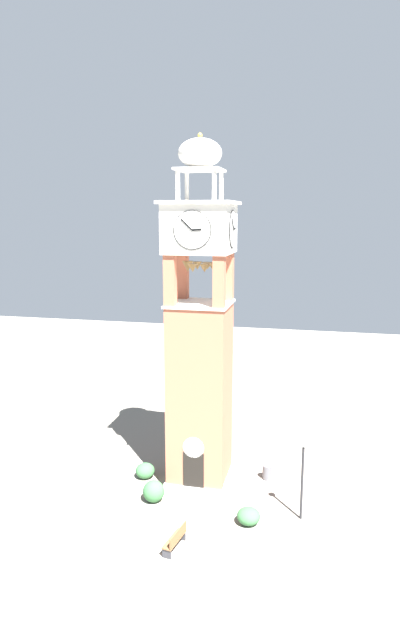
% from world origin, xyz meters
% --- Properties ---
extents(ground, '(80.00, 80.00, 0.00)m').
position_xyz_m(ground, '(0.00, 0.00, 0.00)').
color(ground, gray).
extents(clock_tower, '(3.62, 3.62, 18.18)m').
position_xyz_m(clock_tower, '(-0.00, -0.00, 7.57)').
color(clock_tower, '#AD5B42').
rests_on(clock_tower, ground).
extents(park_bench, '(0.73, 1.65, 0.95)m').
position_xyz_m(park_bench, '(0.34, -6.28, 0.48)').
color(park_bench, brown).
rests_on(park_bench, ground).
extents(lamp_post, '(0.36, 0.36, 4.02)m').
position_xyz_m(lamp_post, '(5.56, -2.67, 2.78)').
color(lamp_post, black).
rests_on(lamp_post, ground).
extents(trash_bin, '(0.52, 0.52, 0.80)m').
position_xyz_m(trash_bin, '(3.59, 0.85, 0.40)').
color(trash_bin, '#4C4C51').
rests_on(trash_bin, ground).
extents(shrub_near_entry, '(1.05, 1.05, 0.83)m').
position_xyz_m(shrub_near_entry, '(-3.00, -0.50, 0.42)').
color(shrub_near_entry, '#336638').
rests_on(shrub_near_entry, ground).
extents(shrub_left_of_tower, '(1.09, 1.09, 0.80)m').
position_xyz_m(shrub_left_of_tower, '(3.18, -3.67, 0.40)').
color(shrub_left_of_tower, '#336638').
rests_on(shrub_left_of_tower, ground).
extents(shrub_behind_bench, '(1.09, 1.09, 1.10)m').
position_xyz_m(shrub_behind_bench, '(-1.78, -2.75, 0.55)').
color(shrub_behind_bench, '#336638').
rests_on(shrub_behind_bench, ground).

